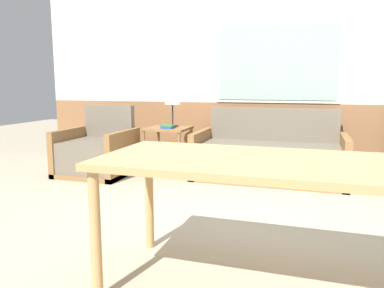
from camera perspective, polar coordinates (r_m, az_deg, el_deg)
name	(u,v)px	position (r m, az deg, el deg)	size (l,w,h in m)	color
ground_plane	(242,240)	(2.95, 7.58, -14.36)	(16.00, 16.00, 0.00)	#B2A58C
wall_back	(278,71)	(5.32, 12.97, 10.82)	(7.20, 0.09, 2.70)	#8E603D
couch	(269,158)	(4.77, 11.62, -2.10)	(1.83, 0.89, 0.86)	olive
armchair	(97,154)	(5.06, -14.25, -1.43)	(0.88, 0.82, 0.89)	olive
side_table	(168,135)	(5.07, -3.65, 1.44)	(0.56, 0.56, 0.60)	olive
table_lamp	(173,100)	(5.11, -2.98, 6.69)	(0.22, 0.22, 0.46)	#262628
book_stack	(168,127)	(4.95, -3.71, 2.65)	(0.19, 0.16, 0.04)	#234799
dining_table	(269,173)	(2.07, 11.68, -4.41)	(1.86, 0.82, 0.77)	tan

